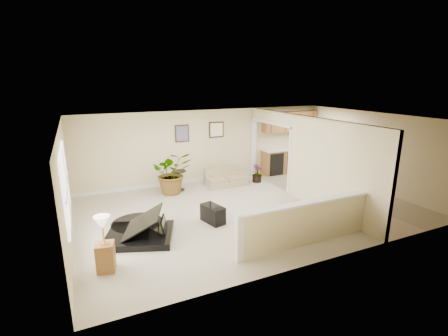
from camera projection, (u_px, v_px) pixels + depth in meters
name	position (u px, v px, depth m)	size (l,w,h in m)	color
floor	(249.00, 209.00, 9.07)	(9.00, 9.00, 0.00)	tan
back_wall	(208.00, 146.00, 11.37)	(9.00, 0.04, 2.50)	beige
front_wall	(327.00, 202.00, 6.11)	(9.00, 0.04, 2.50)	beige
left_wall	(66.00, 188.00, 6.93)	(0.04, 6.00, 2.50)	beige
right_wall	(371.00, 151.00, 10.55)	(0.04, 6.00, 2.50)	beige
ceiling	(251.00, 119.00, 8.41)	(9.00, 6.00, 0.04)	white
kitchen_vinyl	(336.00, 193.00, 10.33)	(2.70, 6.00, 0.01)	tan
interior_partition	(298.00, 158.00, 9.69)	(0.18, 5.99, 2.50)	beige
pony_half_wall	(304.00, 223.00, 6.94)	(3.42, 0.22, 1.00)	beige
left_window	(65.00, 185.00, 6.44)	(0.05, 2.15, 1.45)	white
wall_art_left	(182.00, 133.00, 10.83)	(0.48, 0.04, 0.58)	#382414
wall_mirror	(216.00, 130.00, 11.32)	(0.55, 0.04, 0.55)	#382414
kitchen_cabinets	(288.00, 150.00, 12.52)	(2.36, 0.65, 2.33)	olive
piano	(136.00, 213.00, 7.31)	(2.03, 2.00, 1.37)	black
piano_bench	(213.00, 214.00, 8.14)	(0.33, 0.66, 0.44)	black
loveseat	(225.00, 177.00, 11.05)	(1.32, 0.75, 0.75)	tan
accent_table	(179.00, 178.00, 10.49)	(0.45, 0.45, 0.65)	black
palm_plant	(172.00, 173.00, 10.16)	(1.32, 1.17, 1.35)	black
small_plant	(257.00, 175.00, 11.39)	(0.43, 0.43, 0.62)	black
lamp_stand	(105.00, 248.00, 6.00)	(0.38, 0.38, 1.10)	olive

